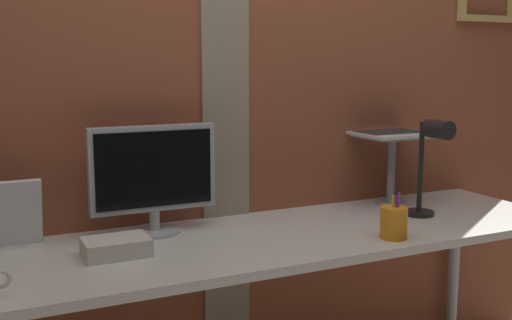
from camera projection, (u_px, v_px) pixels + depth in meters
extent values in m
cube|color=brown|center=(217.00, 85.00, 2.34)|extent=(3.26, 0.12, 2.54)
cube|color=gray|center=(225.00, 85.00, 2.29)|extent=(0.19, 0.01, 2.54)
cube|color=tan|center=(487.00, 19.00, 2.78)|extent=(0.34, 0.03, 0.03)
cube|color=silver|center=(268.00, 239.00, 2.10)|extent=(2.34, 0.64, 0.03)
cylinder|color=#B2B2B7|center=(453.00, 274.00, 2.86)|extent=(0.05, 0.05, 0.73)
cylinder|color=#ADB2B7|center=(155.00, 231.00, 2.13)|extent=(0.18, 0.18, 0.01)
cylinder|color=#ADB2B7|center=(155.00, 220.00, 2.12)|extent=(0.04, 0.04, 0.07)
cube|color=#ADB2B7|center=(153.00, 168.00, 2.09)|extent=(0.44, 0.04, 0.30)
cube|color=black|center=(155.00, 169.00, 2.08)|extent=(0.41, 0.00, 0.26)
cylinder|color=gray|center=(390.00, 203.00, 2.56)|extent=(0.14, 0.14, 0.01)
cylinder|color=gray|center=(391.00, 170.00, 2.54)|extent=(0.03, 0.03, 0.27)
cube|color=gray|center=(393.00, 136.00, 2.52)|extent=(0.28, 0.22, 0.01)
cube|color=white|center=(393.00, 134.00, 2.52)|extent=(0.30, 0.25, 0.01)
cube|color=#2D2D30|center=(390.00, 132.00, 2.53)|extent=(0.26, 0.16, 0.00)
cube|color=white|center=(372.00, 103.00, 2.63)|extent=(0.30, 0.04, 0.23)
cube|color=black|center=(373.00, 103.00, 2.62)|extent=(0.27, 0.03, 0.20)
cylinder|color=black|center=(419.00, 213.00, 2.38)|extent=(0.12, 0.12, 0.02)
cylinder|color=black|center=(421.00, 167.00, 2.35)|extent=(0.02, 0.02, 0.35)
cylinder|color=black|center=(439.00, 129.00, 2.25)|extent=(0.07, 0.11, 0.07)
cylinder|color=orange|center=(394.00, 223.00, 2.05)|extent=(0.09, 0.09, 0.11)
cylinder|color=purple|center=(398.00, 213.00, 2.05)|extent=(0.02, 0.03, 0.15)
cylinder|color=purple|center=(396.00, 216.00, 2.05)|extent=(0.02, 0.02, 0.14)
cylinder|color=yellow|center=(392.00, 215.00, 2.05)|extent=(0.02, 0.02, 0.14)
torus|color=silver|center=(1.00, 279.00, 1.53)|extent=(0.05, 0.01, 0.05)
cube|color=silver|center=(116.00, 247.00, 1.87)|extent=(0.20, 0.14, 0.06)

